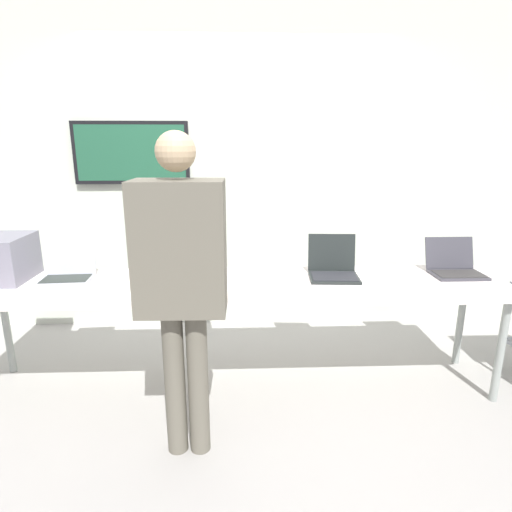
{
  "coord_description": "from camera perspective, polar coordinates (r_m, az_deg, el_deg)",
  "views": [
    {
      "loc": [
        0.02,
        -2.64,
        1.64
      ],
      "look_at": [
        0.12,
        0.0,
        0.94
      ],
      "focal_mm": 29.65,
      "sensor_mm": 36.0,
      "label": 1
    }
  ],
  "objects": [
    {
      "name": "ground",
      "position": [
        3.12,
        -2.33,
        -17.26
      ],
      "size": [
        8.0,
        8.0,
        0.04
      ],
      "primitive_type": "cube",
      "color": "#9E9C98"
    },
    {
      "name": "laptop_station_2",
      "position": [
        2.94,
        10.34,
        -1.53
      ],
      "size": [
        0.35,
        0.34,
        0.27
      ],
      "color": "black",
      "rests_on": "workbench"
    },
    {
      "name": "equipment_box",
      "position": [
        3.26,
        -31.06,
        -0.25
      ],
      "size": [
        0.34,
        0.4,
        0.3
      ],
      "color": "slate",
      "rests_on": "workbench"
    },
    {
      "name": "paper_sheet",
      "position": [
        2.68,
        -14.63,
        -4.74
      ],
      "size": [
        0.25,
        0.33,
        0.0
      ],
      "color": "white",
      "rests_on": "workbench"
    },
    {
      "name": "back_wall",
      "position": [
        3.77,
        -2.91,
        11.14
      ],
      "size": [
        8.0,
        0.11,
        2.77
      ],
      "color": "beige",
      "rests_on": "ground"
    },
    {
      "name": "laptop_station_0",
      "position": [
        3.1,
        -23.99,
        -1.85
      ],
      "size": [
        0.34,
        0.29,
        0.24
      ],
      "color": "#ABAEBA",
      "rests_on": "workbench"
    },
    {
      "name": "laptop_station_1",
      "position": [
        2.92,
        -7.75,
        -1.55
      ],
      "size": [
        0.36,
        0.38,
        0.26
      ],
      "color": "#353640",
      "rests_on": "workbench"
    },
    {
      "name": "person",
      "position": [
        2.13,
        -10.02,
        -1.97
      ],
      "size": [
        0.44,
        0.59,
        1.7
      ],
      "color": "#625E51",
      "rests_on": "ground"
    },
    {
      "name": "workbench",
      "position": [
        2.8,
        -2.49,
        -4.45
      ],
      "size": [
        3.55,
        0.7,
        0.76
      ],
      "color": "white",
      "rests_on": "ground"
    },
    {
      "name": "laptop_station_3",
      "position": [
        3.25,
        25.2,
        -1.25
      ],
      "size": [
        0.34,
        0.31,
        0.24
      ],
      "color": "#3A3941",
      "rests_on": "workbench"
    }
  ]
}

